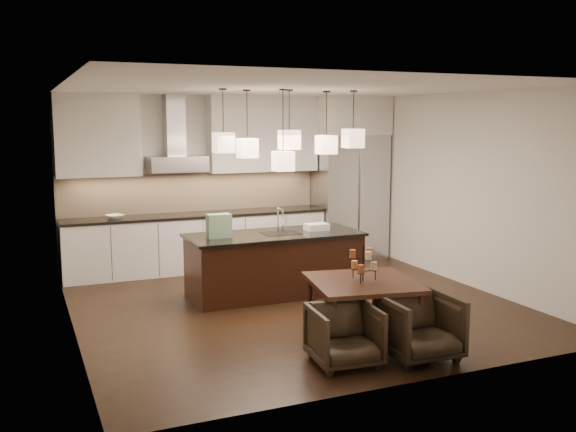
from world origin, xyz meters
name	(u,v)px	position (x,y,z in m)	size (l,w,h in m)	color
floor	(294,305)	(0.00, 0.00, -0.01)	(5.50, 5.50, 0.02)	black
ceiling	(294,87)	(0.00, 0.00, 2.81)	(5.50, 5.50, 0.02)	white
wall_back	(228,181)	(0.00, 2.76, 1.40)	(5.50, 0.02, 2.80)	silver
wall_front	(418,233)	(0.00, -2.76, 1.40)	(5.50, 0.02, 2.80)	silver
wall_left	(67,211)	(-2.76, 0.00, 1.40)	(0.02, 5.50, 2.80)	silver
wall_right	(469,190)	(2.76, 0.00, 1.40)	(0.02, 5.50, 2.80)	silver
refrigerator	(349,196)	(2.10, 2.38, 1.07)	(1.20, 0.72, 2.15)	#B7B7BA
fridge_panel	(351,116)	(2.10, 2.38, 2.47)	(1.26, 0.72, 0.65)	silver
lower_cabinets	(198,243)	(-0.62, 2.43, 0.44)	(4.21, 0.62, 0.88)	silver
countertop	(198,215)	(-0.62, 2.43, 0.90)	(4.21, 0.66, 0.04)	black
backsplash	(192,192)	(-0.62, 2.73, 1.24)	(4.21, 0.02, 0.63)	#C4AC90
upper_cab_left	(98,135)	(-2.10, 2.57, 2.17)	(1.25, 0.35, 1.25)	silver
upper_cab_right	(263,134)	(0.55, 2.57, 2.17)	(1.86, 0.35, 1.25)	silver
hood_canopy	(177,164)	(-0.93, 2.48, 1.72)	(0.90, 0.52, 0.24)	#B7B7BA
hood_chimney	(174,125)	(-0.93, 2.59, 2.32)	(0.30, 0.28, 0.96)	#B7B7BA
fruit_bowl	(115,217)	(-1.92, 2.38, 0.95)	(0.26, 0.26, 0.06)	silver
island_body	(274,265)	(-0.04, 0.59, 0.41)	(2.33, 0.93, 0.82)	black
island_top	(274,235)	(-0.04, 0.59, 0.84)	(2.40, 1.01, 0.04)	black
faucet	(278,219)	(0.05, 0.68, 1.03)	(0.09, 0.22, 0.35)	silver
tote_bag	(219,226)	(-0.83, 0.57, 1.02)	(0.32, 0.17, 0.32)	#175732
food_container	(316,227)	(0.61, 0.60, 0.90)	(0.32, 0.22, 0.09)	silver
dining_table	(362,310)	(0.15, -1.53, 0.33)	(1.11, 1.11, 0.67)	black
candelabra	(363,263)	(0.15, -1.53, 0.86)	(0.32, 0.32, 0.39)	black
candle_a	(374,266)	(0.27, -1.55, 0.82)	(0.07, 0.07, 0.09)	beige
candle_b	(354,265)	(0.11, -1.42, 0.82)	(0.07, 0.07, 0.09)	#C57F3B
candle_c	(361,269)	(0.07, -1.63, 0.82)	(0.07, 0.07, 0.09)	brown
candle_d	(369,252)	(0.26, -1.47, 0.97)	(0.07, 0.07, 0.09)	#C57F3B
candle_e	(353,254)	(0.04, -1.49, 0.97)	(0.07, 0.07, 0.09)	brown
candle_f	(369,256)	(0.15, -1.65, 0.97)	(0.07, 0.07, 0.09)	beige
armchair_left	(344,336)	(-0.38, -2.11, 0.30)	(0.64, 0.66, 0.60)	black
armchair_right	(419,327)	(0.40, -2.25, 0.33)	(0.71, 0.73, 0.66)	black
pendant_a	(223,143)	(-0.77, 0.52, 2.11)	(0.24, 0.24, 0.26)	beige
pendant_b	(247,148)	(-0.38, 0.71, 2.03)	(0.24, 0.24, 0.26)	beige
pendant_c	(289,140)	(0.12, 0.45, 2.14)	(0.24, 0.24, 0.26)	beige
pendant_d	(326,145)	(0.75, 0.61, 2.06)	(0.24, 0.24, 0.26)	beige
pendant_e	(353,138)	(1.03, 0.35, 2.15)	(0.24, 0.24, 0.26)	beige
pendant_f	(283,161)	(0.00, 0.36, 1.86)	(0.24, 0.24, 0.26)	beige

